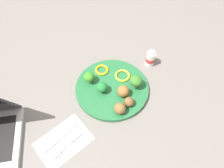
{
  "coord_description": "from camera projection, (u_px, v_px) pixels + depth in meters",
  "views": [
    {
      "loc": [
        0.31,
        0.32,
        0.67
      ],
      "look_at": [
        0.0,
        0.0,
        0.04
      ],
      "focal_mm": 33.22,
      "sensor_mm": 36.0,
      "label": 1
    }
  ],
  "objects": [
    {
      "name": "broccoli_floret_front_right",
      "position": [
        136.0,
        81.0,
        0.77
      ],
      "size": [
        0.05,
        0.05,
        0.06
      ],
      "color": "#A2CF83",
      "rests_on": "plate"
    },
    {
      "name": "ground_plane",
      "position": [
        112.0,
        89.0,
        0.81
      ],
      "size": [
        4.0,
        4.0,
        0.0
      ],
      "primitive_type": "plane",
      "color": "slate"
    },
    {
      "name": "broccoli_floret_back_left",
      "position": [
        102.0,
        87.0,
        0.76
      ],
      "size": [
        0.04,
        0.04,
        0.04
      ],
      "color": "#ACCD83",
      "rests_on": "plate"
    },
    {
      "name": "yogurt_bottle",
      "position": [
        150.0,
        58.0,
        0.85
      ],
      "size": [
        0.04,
        0.04,
        0.07
      ],
      "color": "white",
      "rests_on": "ground_plane"
    },
    {
      "name": "broccoli_floret_back_right",
      "position": [
        89.0,
        77.0,
        0.78
      ],
      "size": [
        0.04,
        0.04,
        0.05
      ],
      "color": "#96C867",
      "rests_on": "plate"
    },
    {
      "name": "meatball_front_right",
      "position": [
        129.0,
        102.0,
        0.73
      ],
      "size": [
        0.04,
        0.04,
        0.04
      ],
      "primitive_type": "sphere",
      "color": "brown",
      "rests_on": "plate"
    },
    {
      "name": "napkin",
      "position": [
        64.0,
        141.0,
        0.68
      ],
      "size": [
        0.18,
        0.13,
        0.01
      ],
      "primitive_type": "cube",
      "rotation": [
        0.0,
        0.0,
        -0.06
      ],
      "color": "white",
      "rests_on": "ground_plane"
    },
    {
      "name": "pepper_ring_front_left",
      "position": [
        122.0,
        76.0,
        0.82
      ],
      "size": [
        0.06,
        0.06,
        0.01
      ],
      "primitive_type": "torus",
      "rotation": [
        0.0,
        0.0,
        1.53
      ],
      "color": "yellow",
      "rests_on": "plate"
    },
    {
      "name": "fork",
      "position": [
        65.0,
        146.0,
        0.67
      ],
      "size": [
        0.12,
        0.02,
        0.01
      ],
      "color": "silver",
      "rests_on": "napkin"
    },
    {
      "name": "meatball_far_rim",
      "position": [
        120.0,
        108.0,
        0.71
      ],
      "size": [
        0.04,
        0.04,
        0.04
      ],
      "primitive_type": "sphere",
      "color": "brown",
      "rests_on": "plate"
    },
    {
      "name": "plate",
      "position": [
        112.0,
        88.0,
        0.8
      ],
      "size": [
        0.28,
        0.28,
        0.02
      ],
      "primitive_type": "cylinder",
      "color": "#236638",
      "rests_on": "ground_plane"
    },
    {
      "name": "pepper_ring_near_rim",
      "position": [
        102.0,
        70.0,
        0.84
      ],
      "size": [
        0.07,
        0.07,
        0.01
      ],
      "primitive_type": "torus",
      "rotation": [
        0.0,
        0.0,
        3.68
      ],
      "color": "yellow",
      "rests_on": "plate"
    },
    {
      "name": "meatball_mid_left",
      "position": [
        123.0,
        91.0,
        0.75
      ],
      "size": [
        0.04,
        0.04,
        0.04
      ],
      "primitive_type": "sphere",
      "color": "brown",
      "rests_on": "plate"
    },
    {
      "name": "knife",
      "position": [
        59.0,
        138.0,
        0.68
      ],
      "size": [
        0.15,
        0.02,
        0.01
      ],
      "color": "white",
      "rests_on": "napkin"
    }
  ]
}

